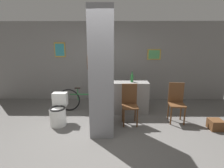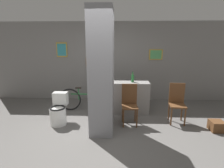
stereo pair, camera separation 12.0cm
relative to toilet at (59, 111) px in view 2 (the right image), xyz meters
name	(u,v)px [view 2 (the right image)]	position (x,y,z in m)	size (l,w,h in m)	color
ground_plane	(104,138)	(1.14, -0.66, -0.31)	(14.00, 14.00, 0.00)	#5B5956
wall_back	(110,62)	(1.14, 1.97, 0.99)	(8.00, 0.09, 2.60)	gray
pillar_center	(102,72)	(1.08, -0.19, 0.99)	(0.52, 0.95, 2.60)	gray
counter_shelf	(125,97)	(1.61, 0.77, 0.13)	(1.32, 0.44, 0.88)	gray
toilet	(59,111)	(0.00, 0.00, 0.00)	(0.38, 0.54, 0.73)	white
chair_near_pillar	(129,103)	(1.70, 0.09, 0.21)	(0.38, 0.38, 0.97)	brown
chair_by_doorway	(177,102)	(2.87, 0.21, 0.21)	(0.40, 0.40, 0.97)	brown
bicycle	(88,99)	(0.56, 0.87, 0.03)	(1.71, 0.42, 0.70)	black
bottle_tall	(133,78)	(1.82, 0.78, 0.68)	(0.08, 0.08, 0.31)	#267233
floor_crate	(217,126)	(3.64, -0.22, -0.20)	(0.28, 0.28, 0.23)	brown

